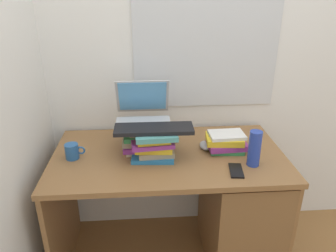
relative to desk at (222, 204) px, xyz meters
name	(u,v)px	position (x,y,z in m)	size (l,w,h in m)	color
wall_back	(164,46)	(-0.33, 0.43, 0.88)	(6.00, 0.06, 2.60)	white
wall_left	(12,62)	(-1.09, 0.03, 0.88)	(0.05, 6.00, 2.60)	silver
desk	(222,204)	(0.00, 0.00, 0.00)	(1.31, 0.71, 0.77)	olive
book_stack_tall	(143,139)	(-0.47, 0.08, 0.42)	(0.23, 0.19, 0.15)	beige
book_stack_keyboard_riser	(154,144)	(-0.41, -0.02, 0.44)	(0.25, 0.20, 0.17)	#2672B2
book_stack_side	(226,142)	(0.00, 0.04, 0.40)	(0.24, 0.18, 0.11)	#338C4C
laptop	(143,113)	(-0.47, 0.15, 0.55)	(0.31, 0.33, 0.23)	#B7BABF
keyboard	(154,129)	(-0.41, -0.02, 0.53)	(0.42, 0.14, 0.02)	black
computer_mouse	(205,145)	(-0.11, 0.07, 0.37)	(0.06, 0.10, 0.04)	#A5A8AD
mug	(72,151)	(-0.86, 0.01, 0.39)	(0.11, 0.07, 0.09)	#265999
water_bottle	(254,149)	(0.11, -0.13, 0.45)	(0.07, 0.07, 0.19)	#263FA5
cell_phone	(236,171)	(0.00, -0.19, 0.35)	(0.07, 0.14, 0.01)	black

